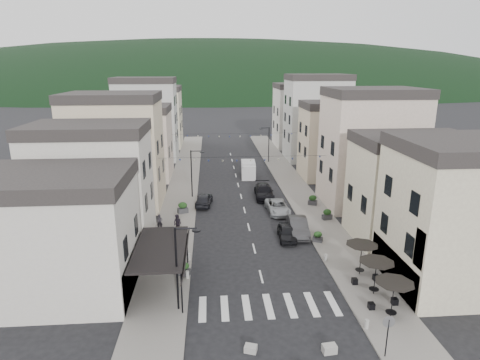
% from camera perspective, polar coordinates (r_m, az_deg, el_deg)
% --- Properties ---
extents(ground, '(700.00, 700.00, 0.00)m').
position_cam_1_polar(ground, '(27.16, 4.72, -19.76)').
color(ground, black).
rests_on(ground, ground).
extents(sidewalk_left, '(4.00, 76.00, 0.12)m').
position_cam_1_polar(sidewalk_left, '(56.14, -7.99, -0.52)').
color(sidewalk_left, slate).
rests_on(sidewalk_left, ground).
extents(sidewalk_right, '(4.00, 76.00, 0.12)m').
position_cam_1_polar(sidewalk_right, '(57.14, 7.19, -0.20)').
color(sidewalk_right, slate).
rests_on(sidewalk_right, ground).
extents(hill_backdrop, '(640.00, 360.00, 70.00)m').
position_cam_1_polar(hill_backdrop, '(322.16, -3.78, 13.10)').
color(hill_backdrop, black).
rests_on(hill_backdrop, ground).
extents(boutique_building, '(12.00, 8.00, 8.00)m').
position_cam_1_polar(boutique_building, '(31.51, -26.09, -7.83)').
color(boutique_building, beige).
rests_on(boutique_building, ground).
extents(bistro_building, '(10.00, 8.00, 10.00)m').
position_cam_1_polar(bistro_building, '(33.38, 29.28, -5.12)').
color(bistro_building, '#BCAE95').
rests_on(bistro_building, ground).
extents(boutique_awning, '(3.77, 7.50, 3.28)m').
position_cam_1_polar(boutique_awning, '(29.82, -10.79, -9.60)').
color(boutique_awning, black).
rests_on(boutique_awning, ground).
extents(buildings_row_left, '(10.20, 54.16, 14.00)m').
position_cam_1_polar(buildings_row_left, '(61.24, -14.48, 6.32)').
color(buildings_row_left, beige).
rests_on(buildings_row_left, ground).
extents(buildings_row_right, '(10.20, 54.16, 14.50)m').
position_cam_1_polar(buildings_row_right, '(61.87, 12.96, 6.71)').
color(buildings_row_right, '#BCAE95').
rests_on(buildings_row_right, ground).
extents(cafe_terrace, '(2.50, 8.10, 2.53)m').
position_cam_1_polar(cafe_terrace, '(30.26, 18.82, -11.42)').
color(cafe_terrace, black).
rests_on(cafe_terrace, ground).
extents(streetlamp_left_near, '(1.70, 0.56, 6.00)m').
position_cam_1_polar(streetlamp_left_near, '(26.75, -8.44, -11.21)').
color(streetlamp_left_near, black).
rests_on(streetlamp_left_near, ground).
extents(streetlamp_left_far, '(1.70, 0.56, 6.00)m').
position_cam_1_polar(streetlamp_left_far, '(49.31, -6.61, 1.60)').
color(streetlamp_left_far, black).
rests_on(streetlamp_left_far, ground).
extents(streetlamp_right_far, '(1.70, 0.56, 6.00)m').
position_cam_1_polar(streetlamp_right_far, '(67.54, 3.90, 5.57)').
color(streetlamp_right_far, black).
rests_on(streetlamp_right_far, ground).
extents(traffic_sign, '(0.70, 0.07, 2.70)m').
position_cam_1_polar(traffic_sign, '(24.86, 20.32, -19.19)').
color(traffic_sign, black).
rests_on(traffic_sign, ground).
extents(bollards, '(11.66, 10.26, 0.60)m').
position_cam_1_polar(bollards, '(31.53, 3.15, -13.34)').
color(bollards, gray).
rests_on(bollards, ground).
extents(bunting_near, '(19.00, 0.28, 0.62)m').
position_cam_1_polar(bunting_near, '(45.07, 0.55, 2.90)').
color(bunting_near, black).
rests_on(bunting_near, ground).
extents(bunting_far, '(19.00, 0.28, 0.62)m').
position_cam_1_polar(bunting_far, '(60.73, -0.74, 6.30)').
color(bunting_far, black).
rests_on(bunting_far, ground).
extents(parked_car_a, '(1.79, 4.00, 1.33)m').
position_cam_1_polar(parked_car_a, '(38.36, 6.68, -7.45)').
color(parked_car_a, black).
rests_on(parked_car_a, ground).
extents(parked_car_b, '(2.01, 4.96, 1.60)m').
position_cam_1_polar(parked_car_b, '(39.52, 8.26, -6.58)').
color(parked_car_b, '#2E2D30').
rests_on(parked_car_b, ground).
extents(parked_car_c, '(2.49, 5.03, 1.37)m').
position_cam_1_polar(parked_car_c, '(44.93, 5.36, -3.82)').
color(parked_car_c, gray).
rests_on(parked_car_c, ground).
extents(parked_car_d, '(2.41, 5.52, 1.58)m').
position_cam_1_polar(parked_car_d, '(49.79, 3.43, -1.66)').
color(parked_car_d, black).
rests_on(parked_car_d, ground).
extents(parked_car_e, '(2.27, 4.50, 1.47)m').
position_cam_1_polar(parked_car_e, '(47.22, -5.14, -2.76)').
color(parked_car_e, black).
rests_on(parked_car_e, ground).
extents(delivery_van, '(2.27, 5.12, 2.40)m').
position_cam_1_polar(delivery_van, '(59.17, 1.17, 1.61)').
color(delivery_van, silver).
rests_on(delivery_van, ground).
extents(pedestrian_a, '(0.61, 0.43, 1.58)m').
position_cam_1_polar(pedestrian_a, '(40.64, -11.35, -5.92)').
color(pedestrian_a, black).
rests_on(pedestrian_a, sidewalk_left).
extents(pedestrian_b, '(1.11, 1.05, 1.82)m').
position_cam_1_polar(pedestrian_b, '(39.71, -8.88, -6.14)').
color(pedestrian_b, black).
rests_on(pedestrian_b, sidewalk_left).
extents(concrete_block_a, '(0.85, 0.59, 0.50)m').
position_cam_1_polar(concrete_block_a, '(25.37, 12.60, -22.39)').
color(concrete_block_a, gray).
rests_on(concrete_block_a, ground).
extents(concrete_block_c, '(0.82, 0.70, 0.40)m').
position_cam_1_polar(concrete_block_c, '(24.95, 1.53, -22.85)').
color(concrete_block_c, '#999591').
rests_on(concrete_block_c, ground).
extents(planter_la, '(1.08, 0.81, 1.08)m').
position_cam_1_polar(planter_la, '(32.17, -8.00, -12.39)').
color(planter_la, '#2B2B2D').
rests_on(planter_la, sidewalk_left).
extents(planter_lb, '(1.26, 0.98, 1.25)m').
position_cam_1_polar(planter_lb, '(44.80, -8.14, -3.92)').
color(planter_lb, '#323234').
rests_on(planter_lb, sidewalk_left).
extents(planter_ra, '(1.02, 0.82, 1.01)m').
position_cam_1_polar(planter_ra, '(38.09, 10.99, -7.92)').
color(planter_ra, '#29292B').
rests_on(planter_ra, sidewalk_right).
extents(planter_rb, '(1.10, 0.74, 1.13)m').
position_cam_1_polar(planter_rb, '(43.58, 12.29, -4.79)').
color(planter_rb, '#323134').
rests_on(planter_rb, sidewalk_right).
extents(planter_rc, '(1.18, 0.93, 1.17)m').
position_cam_1_polar(planter_rc, '(47.71, 10.29, -2.82)').
color(planter_rc, '#333335').
rests_on(planter_rc, sidewalk_right).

